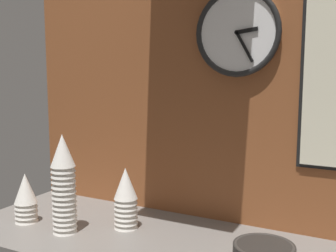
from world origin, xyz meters
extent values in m
cube|color=slate|center=(0.00, 0.00, -0.02)|extent=(1.60, 0.56, 0.04)
cube|color=brown|center=(0.00, 0.27, 0.53)|extent=(1.60, 0.03, 1.05)
cone|color=white|center=(-0.61, -0.08, 0.05)|extent=(0.08, 0.08, 0.11)
cone|color=white|center=(-0.61, -0.08, 0.07)|extent=(0.08, 0.08, 0.11)
cone|color=white|center=(-0.61, -0.08, 0.09)|extent=(0.08, 0.08, 0.11)
cone|color=white|center=(-0.61, -0.08, 0.11)|extent=(0.08, 0.08, 0.11)
cone|color=white|center=(-0.61, -0.08, 0.13)|extent=(0.08, 0.08, 0.11)
cone|color=white|center=(-0.25, 0.03, 0.05)|extent=(0.08, 0.08, 0.11)
cone|color=white|center=(-0.25, 0.03, 0.07)|extent=(0.08, 0.08, 0.11)
cone|color=white|center=(-0.25, 0.03, 0.09)|extent=(0.08, 0.08, 0.11)
cone|color=white|center=(-0.25, 0.03, 0.11)|extent=(0.08, 0.08, 0.11)
cone|color=white|center=(-0.25, 0.03, 0.13)|extent=(0.08, 0.08, 0.11)
cone|color=white|center=(-0.25, 0.03, 0.14)|extent=(0.08, 0.08, 0.11)
cone|color=white|center=(-0.25, 0.03, 0.16)|extent=(0.08, 0.08, 0.11)
cone|color=white|center=(-0.42, -0.10, 0.05)|extent=(0.08, 0.08, 0.11)
cone|color=white|center=(-0.42, -0.10, 0.07)|extent=(0.08, 0.08, 0.11)
cone|color=white|center=(-0.42, -0.10, 0.09)|extent=(0.08, 0.08, 0.11)
cone|color=white|center=(-0.42, -0.10, 0.11)|extent=(0.08, 0.08, 0.11)
cone|color=white|center=(-0.42, -0.10, 0.13)|extent=(0.08, 0.08, 0.11)
cone|color=white|center=(-0.42, -0.10, 0.14)|extent=(0.08, 0.08, 0.11)
cone|color=white|center=(-0.42, -0.10, 0.16)|extent=(0.08, 0.08, 0.11)
cone|color=white|center=(-0.42, -0.10, 0.18)|extent=(0.08, 0.08, 0.11)
cone|color=white|center=(-0.42, -0.10, 0.20)|extent=(0.08, 0.08, 0.11)
cone|color=white|center=(-0.42, -0.10, 0.21)|extent=(0.08, 0.08, 0.11)
cone|color=white|center=(-0.42, -0.10, 0.23)|extent=(0.08, 0.08, 0.11)
cone|color=white|center=(-0.42, -0.10, 0.25)|extent=(0.08, 0.08, 0.11)
cone|color=white|center=(-0.42, -0.10, 0.27)|extent=(0.08, 0.08, 0.11)
cone|color=white|center=(-0.42, -0.10, 0.28)|extent=(0.08, 0.08, 0.11)
cylinder|color=black|center=(0.26, -0.09, 0.07)|extent=(0.17, 0.17, 0.04)
torus|color=#302D2A|center=(0.26, -0.09, 0.08)|extent=(0.17, 0.17, 0.01)
cylinder|color=white|center=(0.07, 0.24, 0.67)|extent=(0.29, 0.02, 0.29)
torus|color=black|center=(0.07, 0.23, 0.67)|extent=(0.30, 0.02, 0.30)
cube|color=black|center=(0.10, 0.23, 0.68)|extent=(0.07, 0.01, 0.02)
cube|color=black|center=(0.10, 0.23, 0.62)|extent=(0.06, 0.01, 0.10)
cylinder|color=black|center=(0.07, 0.23, 0.67)|extent=(0.01, 0.01, 0.01)
camera|label=1|loc=(0.52, -1.15, 0.56)|focal=45.00mm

